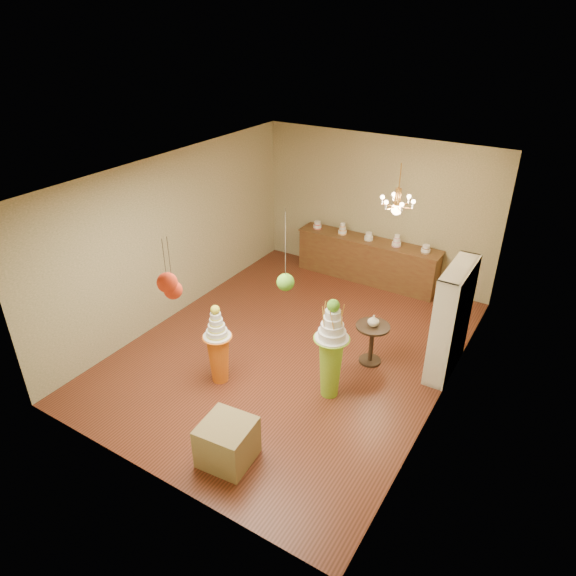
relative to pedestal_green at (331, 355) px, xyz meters
The scene contains 17 objects.
floor 1.48m from the pedestal_green, 145.27° to the left, with size 6.50×6.50×0.00m, color #582718.
ceiling 2.64m from the pedestal_green, 145.27° to the left, with size 6.50×6.50×0.00m, color silver.
wall_back 4.21m from the pedestal_green, 104.98° to the left, with size 5.00×0.04×3.00m, color #989167.
wall_front 2.84m from the pedestal_green, 113.05° to the right, with size 5.00×0.04×3.00m, color #989167.
wall_left 3.73m from the pedestal_green, 168.28° to the left, with size 0.04×6.50×3.00m, color #989167.
wall_right 1.80m from the pedestal_green, 27.33° to the left, with size 0.04×6.50×3.00m, color #989167.
pedestal_green is the anchor object (origin of this frame).
pedestal_orange 1.71m from the pedestal_green, 159.66° to the right, with size 0.43×0.43×1.34m.
burlap_riser 1.93m from the pedestal_green, 105.72° to the right, with size 0.63×0.63×0.57m, color olive.
sideboard 3.87m from the pedestal_green, 106.06° to the left, with size 3.04×0.54×1.16m.
shelving_unit 2.01m from the pedestal_green, 50.48° to the left, with size 0.33×1.20×1.80m.
round_table 1.11m from the pedestal_green, 79.64° to the left, with size 0.62×0.62×0.70m.
vase 1.09m from the pedestal_green, 79.64° to the left, with size 0.18×0.18×0.19m, color silver.
pom_red_left 2.86m from the pedestal_green, 117.78° to the right, with size 0.23×0.23×0.62m.
pom_green_mid 1.46m from the pedestal_green, 132.06° to the right, with size 0.23×0.23×1.12m.
pom_red_right 2.73m from the pedestal_green, 118.59° to the right, with size 0.21×0.21×0.74m.
chandelier 2.69m from the pedestal_green, 90.02° to the left, with size 0.64×0.64×0.85m.
Camera 1 is at (3.70, -6.19, 5.07)m, focal length 32.00 mm.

